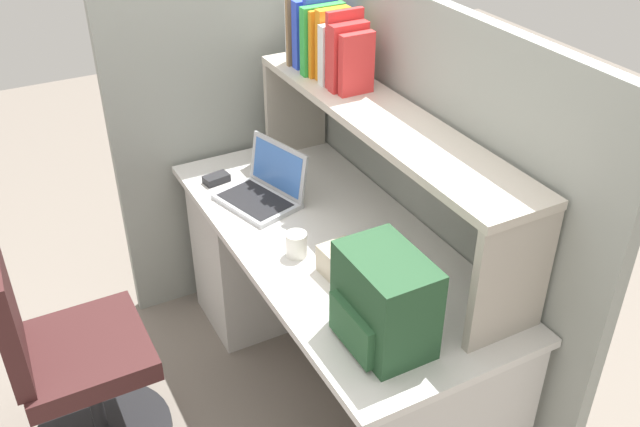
# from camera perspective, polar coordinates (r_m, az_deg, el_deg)

# --- Properties ---
(ground_plane) EXTENTS (8.00, 8.00, 0.00)m
(ground_plane) POSITION_cam_1_polar(r_m,az_deg,el_deg) (3.04, 0.86, -13.40)
(ground_plane) COLOR slate
(desk) EXTENTS (1.60, 0.70, 0.73)m
(desk) POSITION_cam_1_polar(r_m,az_deg,el_deg) (3.04, -2.62, -3.38)
(desk) COLOR silver
(desk) RESTS_ON ground_plane
(cubicle_partition_rear) EXTENTS (1.84, 0.05, 1.55)m
(cubicle_partition_rear) POSITION_cam_1_polar(r_m,az_deg,el_deg) (2.72, 8.04, 0.95)
(cubicle_partition_rear) COLOR #939991
(cubicle_partition_rear) RESTS_ON ground_plane
(cubicle_partition_left) EXTENTS (0.05, 1.06, 1.55)m
(cubicle_partition_left) POSITION_cam_1_polar(r_m,az_deg,el_deg) (3.20, -7.21, 6.10)
(cubicle_partition_left) COLOR #939991
(cubicle_partition_left) RESTS_ON ground_plane
(overhead_hutch) EXTENTS (1.44, 0.28, 0.45)m
(overhead_hutch) POSITION_cam_1_polar(r_m,az_deg,el_deg) (2.48, 5.14, 6.00)
(overhead_hutch) COLOR #B3A99C
(overhead_hutch) RESTS_ON desk
(reference_books_on_shelf) EXTENTS (0.44, 0.19, 0.29)m
(reference_books_on_shelf) POSITION_cam_1_polar(r_m,az_deg,el_deg) (2.71, 0.64, 13.77)
(reference_books_on_shelf) COLOR white
(reference_books_on_shelf) RESTS_ON overhead_hutch
(laptop) EXTENTS (0.37, 0.33, 0.22)m
(laptop) POSITION_cam_1_polar(r_m,az_deg,el_deg) (2.77, -4.53, 2.03)
(laptop) COLOR #B7BABF
(laptop) RESTS_ON desk
(backpack) EXTENTS (0.30, 0.22, 0.30)m
(backpack) POSITION_cam_1_polar(r_m,az_deg,el_deg) (2.05, 5.16, -7.16)
(backpack) COLOR #264C2D
(backpack) RESTS_ON desk
(computer_mouse) EXTENTS (0.08, 0.11, 0.03)m
(computer_mouse) POSITION_cam_1_polar(r_m,az_deg,el_deg) (2.93, -8.42, 2.82)
(computer_mouse) COLOR #262628
(computer_mouse) RESTS_ON desk
(paper_cup) EXTENTS (0.08, 0.08, 0.09)m
(paper_cup) POSITION_cam_1_polar(r_m,az_deg,el_deg) (2.45, -1.94, -2.53)
(paper_cup) COLOR white
(paper_cup) RESTS_ON desk
(tissue_box) EXTENTS (0.23, 0.13, 0.10)m
(tissue_box) POSITION_cam_1_polar(r_m,az_deg,el_deg) (2.33, 2.30, -4.48)
(tissue_box) COLOR #BFB299
(tissue_box) RESTS_ON desk
(office_chair) EXTENTS (0.52, 0.52, 0.93)m
(office_chair) POSITION_cam_1_polar(r_m,az_deg,el_deg) (2.68, -19.65, -11.82)
(office_chair) COLOR black
(office_chair) RESTS_ON ground_plane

